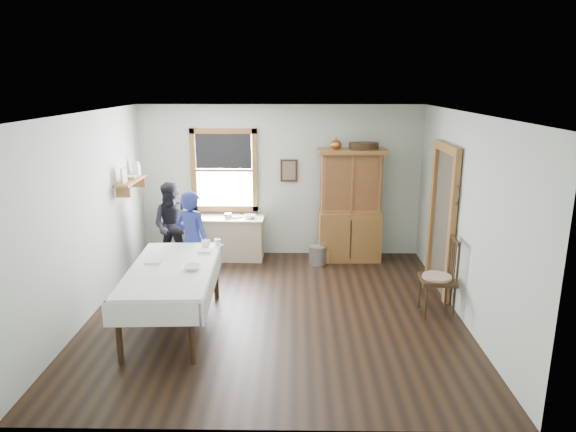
{
  "coord_description": "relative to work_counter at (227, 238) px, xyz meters",
  "views": [
    {
      "loc": [
        0.27,
        -6.53,
        3.09
      ],
      "look_at": [
        0.17,
        0.3,
        1.29
      ],
      "focal_mm": 32.0,
      "sensor_mm": 36.0,
      "label": 1
    }
  ],
  "objects": [
    {
      "name": "figure_dark",
      "position": [
        -0.83,
        -0.44,
        0.3
      ],
      "size": [
        0.67,
        0.53,
        1.36
      ],
      "primitive_type": "imported",
      "rotation": [
        0.0,
        0.0,
        -0.02
      ],
      "color": "black",
      "rests_on": "room"
    },
    {
      "name": "counter_bowl",
      "position": [
        0.42,
        -0.06,
        0.41
      ],
      "size": [
        0.25,
        0.25,
        0.06
      ],
      "primitive_type": "imported",
      "rotation": [
        0.0,
        0.0,
        0.34
      ],
      "color": "white",
      "rests_on": "work_counter"
    },
    {
      "name": "counter_book",
      "position": [
        0.09,
        0.0,
        0.39
      ],
      "size": [
        0.23,
        0.26,
        0.02
      ],
      "primitive_type": "imported",
      "rotation": [
        0.0,
        0.0,
        0.44
      ],
      "color": "brown",
      "rests_on": "work_counter"
    },
    {
      "name": "table_cup_b",
      "position": [
        0.11,
        -1.73,
        0.48
      ],
      "size": [
        0.13,
        0.13,
        0.09
      ],
      "primitive_type": "imported",
      "rotation": [
        0.0,
        0.0,
        -0.42
      ],
      "color": "white",
      "rests_on": "dining_table"
    },
    {
      "name": "work_counter",
      "position": [
        0.0,
        0.0,
        0.0
      ],
      "size": [
        1.35,
        0.55,
        0.76
      ],
      "primitive_type": "cube",
      "rotation": [
        0.0,
        0.0,
        -0.03
      ],
      "color": "tan",
      "rests_on": "room"
    },
    {
      "name": "dining_table",
      "position": [
        -0.34,
        -2.64,
        0.03
      ],
      "size": [
        1.17,
        2.09,
        0.82
      ],
      "primitive_type": "cube",
      "rotation": [
        0.0,
        0.0,
        0.05
      ],
      "color": "silver",
      "rests_on": "room"
    },
    {
      "name": "pail",
      "position": [
        1.62,
        -0.27,
        -0.22
      ],
      "size": [
        0.4,
        0.4,
        0.33
      ],
      "primitive_type": "cube",
      "rotation": [
        0.0,
        0.0,
        -0.41
      ],
      "color": "#979A9F",
      "rests_on": "room"
    },
    {
      "name": "room",
      "position": [
        0.96,
        -2.18,
        0.97
      ],
      "size": [
        5.01,
        5.01,
        2.7
      ],
      "color": "black",
      "rests_on": "ground"
    },
    {
      "name": "wall_shelf",
      "position": [
        -1.41,
        -0.64,
        1.19
      ],
      "size": [
        0.24,
        1.0,
        0.44
      ],
      "color": "brown",
      "rests_on": "room"
    },
    {
      "name": "woman_blue",
      "position": [
        -0.33,
        -1.36,
        0.33
      ],
      "size": [
        0.61,
        0.53,
        1.42
      ],
      "primitive_type": "imported",
      "rotation": [
        0.0,
        0.0,
        2.71
      ],
      "color": "navy",
      "rests_on": "room"
    },
    {
      "name": "wicker_basket",
      "position": [
        1.88,
        -0.11,
        -0.27
      ],
      "size": [
        0.4,
        0.3,
        0.22
      ],
      "primitive_type": "cube",
      "rotation": [
        0.0,
        0.0,
        0.11
      ],
      "color": "#A8874C",
      "rests_on": "room"
    },
    {
      "name": "framed_picture",
      "position": [
        1.11,
        0.28,
        1.17
      ],
      "size": [
        0.3,
        0.04,
        0.4
      ],
      "primitive_type": "cube",
      "color": "#362412",
      "rests_on": "room"
    },
    {
      "name": "shelf_bowl",
      "position": [
        -1.41,
        -0.63,
        1.22
      ],
      "size": [
        0.22,
        0.22,
        0.05
      ],
      "primitive_type": "imported",
      "color": "white",
      "rests_on": "wall_shelf"
    },
    {
      "name": "spindle_chair",
      "position": [
        3.15,
        -2.19,
        0.16
      ],
      "size": [
        0.53,
        0.53,
        1.08
      ],
      "primitive_type": "cube",
      "rotation": [
        0.0,
        0.0,
        -0.07
      ],
      "color": "#362412",
      "rests_on": "room"
    },
    {
      "name": "china_hutch",
      "position": [
        2.18,
        0.0,
        0.6
      ],
      "size": [
        1.17,
        0.58,
        1.97
      ],
      "primitive_type": "cube",
      "rotation": [
        0.0,
        0.0,
        0.03
      ],
      "color": "brown",
      "rests_on": "room"
    },
    {
      "name": "table_bowl",
      "position": [
        -0.06,
        -2.73,
        0.47
      ],
      "size": [
        0.26,
        0.26,
        0.06
      ],
      "primitive_type": "imported",
      "rotation": [
        0.0,
        0.0,
        -0.12
      ],
      "color": "white",
      "rests_on": "dining_table"
    },
    {
      "name": "window",
      "position": [
        -0.04,
        0.29,
        1.25
      ],
      "size": [
        1.18,
        0.07,
        1.48
      ],
      "color": "white",
      "rests_on": "room"
    },
    {
      "name": "table_cup_a",
      "position": [
        -0.04,
        -1.84,
        0.49
      ],
      "size": [
        0.17,
        0.17,
        0.1
      ],
      "primitive_type": "imported",
      "rotation": [
        0.0,
        0.0,
        -0.33
      ],
      "color": "white",
      "rests_on": "dining_table"
    },
    {
      "name": "doorway",
      "position": [
        3.41,
        -1.33,
        0.78
      ],
      "size": [
        0.09,
        1.14,
        2.22
      ],
      "color": "#423A2F",
      "rests_on": "room"
    },
    {
      "name": "rug_beater",
      "position": [
        3.41,
        -1.88,
        1.34
      ],
      "size": [
        0.01,
        0.27,
        0.27
      ],
      "primitive_type": "torus",
      "rotation": [
        0.0,
        1.57,
        0.0
      ],
      "color": "black",
      "rests_on": "room"
    }
  ]
}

